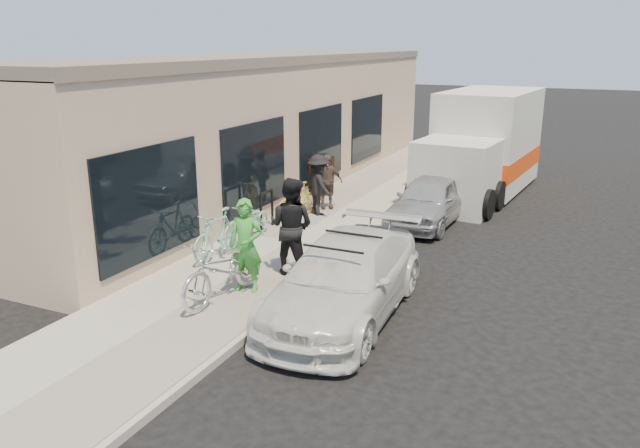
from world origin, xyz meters
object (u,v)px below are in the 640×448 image
(cruiser_bike_a, at_px, (218,234))
(cruiser_bike_c, at_px, (298,200))
(sedan_silver, at_px, (429,200))
(bystander_b, at_px, (326,182))
(sandwich_board, at_px, (322,176))
(tandem_bike, at_px, (224,269))
(man_standing, at_px, (291,226))
(woman_rider, at_px, (246,246))
(sedan_white, at_px, (344,279))
(cruiser_bike_b, at_px, (252,221))
(moving_truck, at_px, (482,149))
(bike_rack, at_px, (267,206))
(bystander_a, at_px, (319,185))

(cruiser_bike_a, distance_m, cruiser_bike_c, 3.55)
(sedan_silver, distance_m, cruiser_bike_c, 3.44)
(bystander_b, bearing_deg, sandwich_board, 85.80)
(sedan_silver, height_order, tandem_bike, tandem_bike)
(man_standing, distance_m, cruiser_bike_a, 1.91)
(woman_rider, xyz_separation_m, man_standing, (0.34, 1.16, 0.10))
(tandem_bike, distance_m, man_standing, 1.79)
(cruiser_bike_c, bearing_deg, sedan_white, -39.72)
(tandem_bike, height_order, man_standing, man_standing)
(cruiser_bike_b, bearing_deg, sandwich_board, 91.47)
(man_standing, xyz_separation_m, cruiser_bike_b, (-1.86, 1.61, -0.55))
(moving_truck, bearing_deg, bystander_b, -122.76)
(cruiser_bike_b, height_order, bystander_b, bystander_b)
(moving_truck, relative_size, cruiser_bike_a, 3.80)
(bike_rack, height_order, sedan_silver, sedan_silver)
(sedan_silver, xyz_separation_m, cruiser_bike_a, (-3.27, -4.90, 0.04))
(man_standing, height_order, cruiser_bike_a, man_standing)
(moving_truck, distance_m, tandem_bike, 11.21)
(woman_rider, bearing_deg, cruiser_bike_c, 92.97)
(tandem_bike, distance_m, bystander_a, 5.96)
(cruiser_bike_a, bearing_deg, bike_rack, 95.51)
(sedan_white, height_order, bystander_b, bystander_b)
(woman_rider, relative_size, man_standing, 0.90)
(tandem_bike, height_order, bystander_b, bystander_b)
(bike_rack, height_order, woman_rider, woman_rider)
(sedan_white, bearing_deg, cruiser_bike_a, 156.65)
(man_standing, relative_size, bystander_a, 1.21)
(cruiser_bike_a, xyz_separation_m, bystander_b, (0.42, 4.70, 0.23))
(bike_rack, bearing_deg, bystander_b, 77.31)
(bike_rack, relative_size, sedan_white, 0.20)
(bystander_a, xyz_separation_m, bystander_b, (-0.07, 0.67, -0.05))
(cruiser_bike_a, height_order, cruiser_bike_b, cruiser_bike_a)
(woman_rider, bearing_deg, tandem_bike, -118.84)
(bike_rack, height_order, cruiser_bike_c, bike_rack)
(cruiser_bike_b, relative_size, bystander_a, 1.00)
(cruiser_bike_a, bearing_deg, sedan_silver, 58.75)
(sedan_silver, bearing_deg, bike_rack, -139.96)
(sedan_white, distance_m, cruiser_bike_b, 4.42)
(tandem_bike, xyz_separation_m, bystander_a, (-0.87, 5.89, 0.23))
(sedan_white, distance_m, woman_rider, 1.97)
(bike_rack, relative_size, cruiser_bike_a, 0.55)
(man_standing, bearing_deg, cruiser_bike_b, -39.97)
(cruiser_bike_b, bearing_deg, man_standing, -43.56)
(tandem_bike, height_order, cruiser_bike_c, tandem_bike)
(bike_rack, bearing_deg, sedan_silver, 37.45)
(moving_truck, bearing_deg, man_standing, -96.85)
(bike_rack, height_order, bystander_b, bystander_b)
(sedan_white, bearing_deg, sedan_silver, 89.12)
(bystander_b, bearing_deg, sedan_silver, -29.42)
(sedan_silver, bearing_deg, sedan_white, -85.72)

